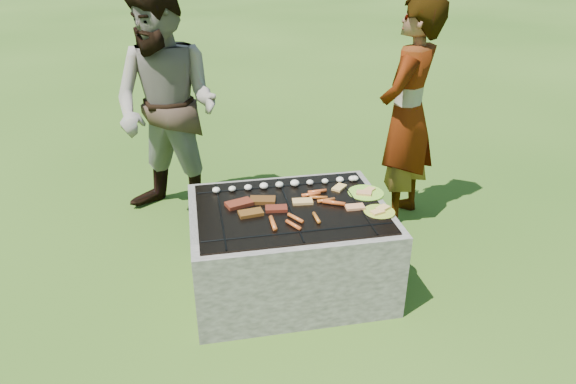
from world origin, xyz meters
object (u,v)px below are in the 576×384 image
fire_pit (289,250)px  plate_near (379,212)px  plate_far (366,193)px  bystander (167,108)px  cook (407,115)px

fire_pit → plate_near: plate_near is taller
plate_near → fire_pit: bearing=163.7°
plate_far → bystander: 1.75m
plate_near → bystander: size_ratio=0.12×
plate_far → bystander: bystander is taller
plate_far → plate_near: size_ratio=1.35×
fire_pit → cook: cook is taller
plate_far → plate_near: (0.00, -0.27, -0.00)m
plate_far → cook: size_ratio=0.17×
bystander → cook: bearing=21.6°
plate_far → cook: cook is taller
bystander → fire_pit: bearing=-23.5°
fire_pit → plate_near: 0.67m
cook → plate_far: bearing=5.0°
cook → bystander: (-1.88, 0.40, 0.05)m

